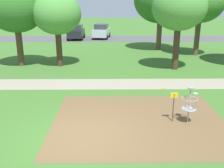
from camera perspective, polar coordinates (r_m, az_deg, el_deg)
name	(u,v)px	position (r m, az deg, el deg)	size (l,w,h in m)	color
ground_plane	(82,136)	(8.67, -6.76, -11.73)	(160.00, 160.00, 0.00)	#3D6B28
dirt_tee_pad	(139,121)	(9.72, 6.22, -8.28)	(6.54, 5.35, 0.01)	brown
disc_golf_basket	(187,104)	(9.66, 16.78, -4.27)	(0.98, 0.58, 1.39)	#9E9EA3
frisbee_by_tee	(196,93)	(13.17, 18.48, -2.03)	(0.22, 0.22, 0.02)	white
frisbee_far_right	(164,89)	(13.42, 11.71, -1.11)	(0.20, 0.20, 0.02)	orange
tree_near_right	(179,8)	(17.28, 15.03, 16.40)	(3.49, 3.49, 5.56)	#422D1E
tree_mid_left	(16,9)	(19.01, -21.08, 15.72)	(3.87, 3.87, 5.64)	#4C3823
tree_mid_center	(201,2)	(22.99, 19.48, 17.08)	(3.98, 3.98, 6.12)	brown
tree_mid_right	(57,14)	(18.10, -12.41, 15.25)	(3.32, 3.32, 5.05)	#422D1E
tree_far_left	(161,0)	(25.02, 11.06, 18.23)	(5.04, 5.04, 6.80)	brown
parking_lot_strip	(102,39)	(33.09, -2.22, 10.26)	(36.00, 6.00, 0.01)	#4C4C51
parked_car_leftmost	(76,32)	(32.88, -8.16, 11.66)	(1.98, 4.20, 1.84)	black
parked_car_center_left	(101,31)	(33.48, -2.41, 11.93)	(2.35, 4.38, 1.84)	#B2B7BC
gravel_path	(93,84)	(14.04, -4.33, 0.02)	(40.00, 1.93, 0.00)	gray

